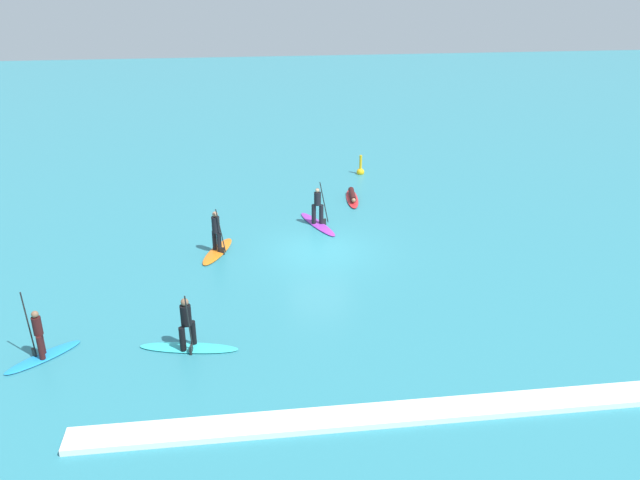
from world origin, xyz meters
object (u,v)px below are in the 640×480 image
Objects in this scene: surfer_on_blue_board at (41,346)px; surfer_on_red_board at (352,197)px; surfer_on_purple_board at (318,216)px; surfer_on_teal_board at (188,335)px; marker_buoy at (360,170)px; surfer_on_orange_board at (217,242)px.

surfer_on_blue_board is 17.65m from surfer_on_red_board.
surfer_on_purple_board is 1.12× the size of surfer_on_red_board.
surfer_on_teal_board reaches higher than surfer_on_purple_board.
marker_buoy is at bearing -169.36° from surfer_on_blue_board.
surfer_on_teal_board reaches higher than marker_buoy.
surfer_on_purple_board is at bearing 139.54° from surfer_on_orange_board.
marker_buoy is (3.40, 7.41, -0.25)m from surfer_on_purple_board.
marker_buoy reaches higher than surfer_on_red_board.
surfer_on_teal_board is at bearing -48.79° from surfer_on_purple_board.
surfer_on_teal_board is at bearing 14.70° from surfer_on_orange_board.
surfer_on_red_board is at bearing 125.48° from surfer_on_purple_board.
surfer_on_blue_board is at bearing -15.04° from surfer_on_orange_board.
surfer_on_red_board is at bearing -174.58° from surfer_on_blue_board.
surfer_on_blue_board reaches higher than surfer_on_orange_board.
surfer_on_red_board is 4.38m from marker_buoy.
marker_buoy is (1.21, 4.21, 0.06)m from surfer_on_red_board.
surfer_on_orange_board is at bearing -44.43° from surfer_on_red_board.
surfer_on_orange_board is at bearing 94.78° from surfer_on_teal_board.
marker_buoy is at bearing 73.95° from surfer_on_teal_board.
surfer_on_orange_board is (0.78, 7.30, -0.05)m from surfer_on_teal_board.
surfer_on_blue_board reaches higher than surfer_on_purple_board.
surfer_on_orange_board is at bearing -81.46° from surfer_on_purple_board.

